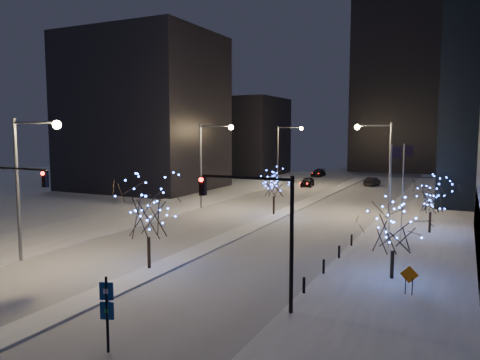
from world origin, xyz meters
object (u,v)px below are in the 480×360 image
Objects in this scene: car_mid at (372,182)px; car_far at (318,173)px; street_lamp_w_far at (284,147)px; holiday_tree_plaza_near at (393,227)px; car_near at (307,182)px; street_lamp_w_near at (27,170)px; traffic_signal_east at (262,219)px; wayfinding_sign at (107,306)px; traffic_signal_west at (8,199)px; street_lamp_w_mid at (209,154)px; street_lamp_east at (381,157)px; holiday_tree_median_far at (274,184)px; holiday_tree_plaza_far at (431,196)px; holiday_tree_median_near at (148,210)px; construction_sign at (409,277)px.

car_mid is 0.87× the size of car_far.
holiday_tree_plaza_near is at bearing -61.75° from street_lamp_w_far.
car_near reaches higher than car_mid.
traffic_signal_east is (17.88, -1.00, -1.74)m from street_lamp_w_near.
street_lamp_w_near is at bearing 176.79° from traffic_signal_east.
holiday_tree_plaza_near is at bearing 38.66° from wayfinding_sign.
traffic_signal_west is 1.40× the size of car_far.
street_lamp_w_near is 1.00× the size of street_lamp_w_mid.
holiday_tree_median_far is at bearing -161.02° from street_lamp_east.
street_lamp_w_near is at bearing 103.96° from traffic_signal_west.
holiday_tree_plaza_far is at bearing 116.50° from car_mid.
holiday_tree_plaza_far is (24.33, 21.85, -3.10)m from street_lamp_w_near.
car_far is 66.15m from holiday_tree_plaza_near.
traffic_signal_west is at bearing -88.94° from street_lamp_w_mid.
street_lamp_w_far is at bearing 90.00° from street_lamp_w_mid.
street_lamp_w_near is at bearing -90.00° from street_lamp_w_mid.
wayfinding_sign is (13.94, -8.00, -4.51)m from street_lamp_w_near.
car_mid is 65.21m from wayfinding_sign.
car_mid is (13.08, 32.19, -5.78)m from street_lamp_w_mid.
street_lamp_w_near is 1.00× the size of street_lamp_w_far.
wayfinding_sign is (5.50, -10.16, -2.04)m from holiday_tree_median_near.
car_near is (3.61, 51.54, -5.74)m from street_lamp_w_near.
street_lamp_w_far is 1.65× the size of holiday_tree_median_near.
holiday_tree_plaza_far is at bearing -62.21° from car_near.
holiday_tree_median_near is (-4.64, -55.02, 3.32)m from car_mid.
wayfinding_sign reaches higher than construction_sign.
street_lamp_east reaches higher than construction_sign.
street_lamp_w_mid is 2.02× the size of holiday_tree_plaza_far.
holiday_tree_median_far is 22.86m from holiday_tree_plaza_near.
holiday_tree_plaza_far is (24.33, -3.15, -3.10)m from street_lamp_w_mid.
holiday_tree_median_near reaches higher than holiday_tree_median_far.
car_far is at bearing 80.48° from wayfinding_sign.
traffic_signal_west is at bearing -89.45° from street_lamp_w_far.
wayfinding_sign is at bearing -79.50° from car_far.
wayfinding_sign is (13.94, -33.00, -4.51)m from street_lamp_w_mid.
holiday_tree_median_far is at bearing 90.00° from holiday_tree_median_near.
holiday_tree_plaza_near is at bearing -49.87° from holiday_tree_median_far.
wayfinding_sign is (13.94, -58.00, -4.51)m from street_lamp_w_far.
car_near is at bearing 100.08° from holiday_tree_median_far.
holiday_tree_median_far is at bearing -71.78° from street_lamp_w_far.
holiday_tree_plaza_far is at bearing 51.29° from wayfinding_sign.
car_far is at bearing 104.05° from traffic_signal_east.
traffic_signal_east is at bearing -3.21° from street_lamp_w_near.
street_lamp_w_near is 58.95m from car_mid.
construction_sign is at bearing -61.89° from street_lamp_w_far.
street_lamp_w_near is at bearing -163.47° from holiday_tree_plaza_near.
street_lamp_w_mid reaches higher than wayfinding_sign.
holiday_tree_plaza_near reaches higher than construction_sign.
street_lamp_east is at bearing 58.31° from traffic_signal_west.
holiday_tree_plaza_near is at bearing -78.88° from street_lamp_east.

